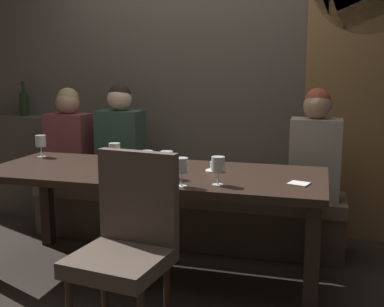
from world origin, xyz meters
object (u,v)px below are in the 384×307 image
object	(u,v)px
wine_glass_far_right	(147,159)
wine_glass_end_left	(218,165)
diner_bearded	(121,137)
diner_far_end	(315,147)
dining_table	(153,184)
espresso_cup	(215,167)
banquette_bench	(184,214)
chair_near_side	(128,237)
wine_glass_near_left	(41,142)
wine_glass_center_back	(167,160)
diner_redhead	(69,137)
wine_glass_near_right	(181,167)
wine_glass_far_left	(115,151)
dessert_plate	(149,165)
wine_bottle_dark_red	(24,103)
fork_on_table	(129,166)

from	to	relation	value
wine_glass_far_right	wine_glass_end_left	bearing A→B (deg)	-8.96
diner_bearded	diner_far_end	bearing A→B (deg)	-1.62
dining_table	wine_glass_far_right	distance (m)	0.28
diner_far_end	espresso_cup	xyz separation A→B (m)	(-0.62, -0.58, -0.07)
banquette_bench	chair_near_side	xyz separation A→B (m)	(0.13, -1.42, 0.33)
wine_glass_near_left	wine_glass_far_right	bearing A→B (deg)	-22.38
wine_glass_center_back	diner_redhead	bearing A→B (deg)	142.91
diner_redhead	diner_far_end	distance (m)	2.04
wine_glass_near_right	wine_glass_far_right	xyz separation A→B (m)	(-0.27, 0.16, 0.00)
wine_glass_far_left	wine_glass_center_back	bearing A→B (deg)	-24.67
diner_bearded	espresso_cup	size ratio (longest dim) A/B	6.89
espresso_cup	wine_glass_near_left	bearing A→B (deg)	174.28
wine_glass_far_right	wine_glass_near_left	world-z (taller)	same
diner_far_end	dessert_plate	size ratio (longest dim) A/B	4.25
wine_bottle_dark_red	dessert_plate	world-z (taller)	wine_bottle_dark_red
wine_glass_far_left	diner_far_end	bearing A→B (deg)	26.47
chair_near_side	wine_bottle_dark_red	size ratio (longest dim) A/B	3.01
banquette_bench	wine_glass_near_right	bearing A→B (deg)	-73.88
wine_glass_near_right	wine_glass_end_left	bearing A→B (deg)	25.60
diner_far_end	wine_glass_near_right	size ratio (longest dim) A/B	4.92
diner_redhead	espresso_cup	xyz separation A→B (m)	(1.42, -0.64, -0.06)
chair_near_side	wine_glass_far_left	distance (m)	0.91
fork_on_table	wine_glass_end_left	bearing A→B (deg)	-46.50
wine_glass_end_left	wine_glass_far_left	xyz separation A→B (m)	(-0.77, 0.29, -0.00)
wine_glass_near_left	espresso_cup	distance (m)	1.38
wine_glass_far_left	espresso_cup	size ratio (longest dim) A/B	1.37
chair_near_side	wine_glass_near_left	size ratio (longest dim) A/B	5.98
wine_glass_near_left	fork_on_table	size ratio (longest dim) A/B	0.96
wine_glass_center_back	wine_glass_near_left	xyz separation A→B (m)	(-1.13, 0.40, 0.00)
chair_near_side	diner_bearded	size ratio (longest dim) A/B	1.19
wine_glass_far_left	wine_glass_near_left	bearing A→B (deg)	164.22
espresso_cup	dessert_plate	size ratio (longest dim) A/B	0.63
espresso_cup	wine_glass_far_left	bearing A→B (deg)	-175.00
diner_far_end	wine_glass_far_right	distance (m)	1.30
wine_glass_near_right	wine_bottle_dark_red	bearing A→B (deg)	144.72
chair_near_side	wine_glass_near_right	xyz separation A→B (m)	(0.17, 0.37, 0.29)
wine_glass_far_left	espresso_cup	world-z (taller)	wine_glass_far_left
dining_table	chair_near_side	distance (m)	0.74
dessert_plate	wine_glass_near_left	bearing A→B (deg)	170.91
dining_table	wine_glass_near_right	distance (m)	0.50
banquette_bench	wine_glass_far_right	xyz separation A→B (m)	(0.03, -0.88, 0.62)
fork_on_table	espresso_cup	bearing A→B (deg)	-19.55
wine_glass_far_right	wine_glass_near_right	bearing A→B (deg)	-31.23
banquette_bench	wine_bottle_dark_red	bearing A→B (deg)	167.90
wine_glass_near_left	chair_near_side	bearing A→B (deg)	-40.67
wine_glass_end_left	wine_glass_far_left	distance (m)	0.83
dining_table	wine_bottle_dark_red	world-z (taller)	wine_bottle_dark_red
diner_far_end	wine_glass_far_right	xyz separation A→B (m)	(-0.97, -0.86, 0.02)
wine_bottle_dark_red	wine_glass_far_right	world-z (taller)	wine_bottle_dark_red
dining_table	wine_glass_near_left	size ratio (longest dim) A/B	13.41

